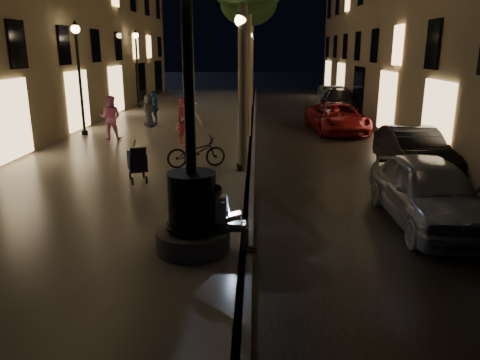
{
  "coord_description": "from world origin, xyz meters",
  "views": [
    {
      "loc": [
        0.17,
        -6.14,
        3.87
      ],
      "look_at": [
        -0.15,
        3.0,
        1.29
      ],
      "focal_mm": 35.0,
      "sensor_mm": 36.0,
      "label": 1
    }
  ],
  "objects_px": {
    "pedestrian_blue": "(155,108)",
    "bicycle": "(196,152)",
    "car_fifth": "(332,97)",
    "pedestrian_red": "(185,121)",
    "stroller": "(137,162)",
    "car_second": "(414,151)",
    "pedestrian_white": "(190,120)",
    "seated_man_laptop": "(225,215)",
    "pedestrian_pink": "(111,118)",
    "lamp_curb_d": "(251,57)",
    "lamp_curb_c": "(249,59)",
    "pedestrian_dark": "(149,111)",
    "tree_third": "(249,4)",
    "lamp_left_b": "(78,64)",
    "lamp_left_c": "(137,59)",
    "fountain_lamppost": "(192,198)",
    "lamp_curb_b": "(247,63)",
    "car_front": "(429,191)",
    "tree_far": "(251,7)",
    "lamp_curb_a": "(241,71)",
    "car_rear": "(339,102)",
    "car_third": "(337,118)"
  },
  "relations": [
    {
      "from": "stroller",
      "to": "seated_man_laptop",
      "type": "bearing_deg",
      "value": -79.37
    },
    {
      "from": "seated_man_laptop",
      "to": "lamp_curb_d",
      "type": "relative_size",
      "value": 0.27
    },
    {
      "from": "tree_third",
      "to": "lamp_left_b",
      "type": "height_order",
      "value": "tree_third"
    },
    {
      "from": "fountain_lamppost",
      "to": "car_second",
      "type": "distance_m",
      "value": 9.06
    },
    {
      "from": "stroller",
      "to": "pedestrian_red",
      "type": "height_order",
      "value": "pedestrian_red"
    },
    {
      "from": "car_fifth",
      "to": "bicycle",
      "type": "height_order",
      "value": "car_fifth"
    },
    {
      "from": "car_front",
      "to": "car_rear",
      "type": "xyz_separation_m",
      "value": [
        1.04,
        18.28,
        -0.01
      ]
    },
    {
      "from": "seated_man_laptop",
      "to": "pedestrian_dark",
      "type": "xyz_separation_m",
      "value": [
        -4.65,
        14.28,
        0.09
      ]
    },
    {
      "from": "tree_third",
      "to": "pedestrian_blue",
      "type": "distance_m",
      "value": 7.47
    },
    {
      "from": "fountain_lamppost",
      "to": "bicycle",
      "type": "distance_m",
      "value": 6.43
    },
    {
      "from": "lamp_left_b",
      "to": "car_second",
      "type": "relative_size",
      "value": 1.09
    },
    {
      "from": "car_front",
      "to": "pedestrian_white",
      "type": "bearing_deg",
      "value": 127.51
    },
    {
      "from": "pedestrian_blue",
      "to": "seated_man_laptop",
      "type": "bearing_deg",
      "value": 8.52
    },
    {
      "from": "seated_man_laptop",
      "to": "pedestrian_pink",
      "type": "bearing_deg",
      "value": 116.52
    },
    {
      "from": "lamp_curb_a",
      "to": "lamp_curb_c",
      "type": "bearing_deg",
      "value": 90.0
    },
    {
      "from": "pedestrian_red",
      "to": "pedestrian_dark",
      "type": "bearing_deg",
      "value": 81.92
    },
    {
      "from": "pedestrian_blue",
      "to": "bicycle",
      "type": "xyz_separation_m",
      "value": [
        3.16,
        -8.69,
        -0.34
      ]
    },
    {
      "from": "car_second",
      "to": "pedestrian_dark",
      "type": "relative_size",
      "value": 2.84
    },
    {
      "from": "lamp_curb_a",
      "to": "pedestrian_white",
      "type": "distance_m",
      "value": 5.32
    },
    {
      "from": "lamp_curb_a",
      "to": "pedestrian_pink",
      "type": "xyz_separation_m",
      "value": [
        -5.59,
        5.01,
        -2.13
      ]
    },
    {
      "from": "pedestrian_dark",
      "to": "pedestrian_blue",
      "type": "bearing_deg",
      "value": 7.62
    },
    {
      "from": "fountain_lamppost",
      "to": "bicycle",
      "type": "xyz_separation_m",
      "value": [
        -0.74,
        6.37,
        -0.52
      ]
    },
    {
      "from": "tree_third",
      "to": "lamp_curb_b",
      "type": "bearing_deg",
      "value": -90.0
    },
    {
      "from": "lamp_curb_d",
      "to": "pedestrian_white",
      "type": "distance_m",
      "value": 19.89
    },
    {
      "from": "pedestrian_white",
      "to": "pedestrian_dark",
      "type": "relative_size",
      "value": 1.17
    },
    {
      "from": "car_front",
      "to": "fountain_lamppost",
      "type": "bearing_deg",
      "value": -158.72
    },
    {
      "from": "car_second",
      "to": "lamp_curb_b",
      "type": "bearing_deg",
      "value": 125.81
    },
    {
      "from": "lamp_curb_a",
      "to": "pedestrian_dark",
      "type": "relative_size",
      "value": 3.1
    },
    {
      "from": "lamp_curb_c",
      "to": "lamp_left_c",
      "type": "xyz_separation_m",
      "value": [
        -7.1,
        0.0,
        0.0
      ]
    },
    {
      "from": "car_fifth",
      "to": "seated_man_laptop",
      "type": "bearing_deg",
      "value": -101.74
    },
    {
      "from": "car_front",
      "to": "pedestrian_red",
      "type": "bearing_deg",
      "value": 128.75
    },
    {
      "from": "car_third",
      "to": "car_second",
      "type": "bearing_deg",
      "value": -86.53
    },
    {
      "from": "lamp_curb_d",
      "to": "pedestrian_white",
      "type": "xyz_separation_m",
      "value": [
        -2.19,
        -19.65,
        -2.13
      ]
    },
    {
      "from": "car_fifth",
      "to": "pedestrian_red",
      "type": "xyz_separation_m",
      "value": [
        -7.86,
        -13.45,
        0.39
      ]
    },
    {
      "from": "lamp_curb_c",
      "to": "pedestrian_pink",
      "type": "bearing_deg",
      "value": -116.95
    },
    {
      "from": "tree_far",
      "to": "lamp_curb_a",
      "type": "height_order",
      "value": "tree_far"
    },
    {
      "from": "lamp_curb_c",
      "to": "car_second",
      "type": "relative_size",
      "value": 1.09
    },
    {
      "from": "pedestrian_blue",
      "to": "pedestrian_white",
      "type": "bearing_deg",
      "value": 18.95
    },
    {
      "from": "lamp_curb_d",
      "to": "lamp_curb_b",
      "type": "bearing_deg",
      "value": -90.0
    },
    {
      "from": "lamp_curb_d",
      "to": "lamp_curb_c",
      "type": "bearing_deg",
      "value": -90.0
    },
    {
      "from": "seated_man_laptop",
      "to": "car_rear",
      "type": "xyz_separation_m",
      "value": [
        5.51,
        20.35,
        -0.14
      ]
    },
    {
      "from": "car_rear",
      "to": "car_front",
      "type": "bearing_deg",
      "value": -87.99
    },
    {
      "from": "pedestrian_dark",
      "to": "seated_man_laptop",
      "type": "bearing_deg",
      "value": -144.6
    },
    {
      "from": "bicycle",
      "to": "pedestrian_dark",
      "type": "bearing_deg",
      "value": 5.81
    },
    {
      "from": "lamp_curb_a",
      "to": "pedestrian_dark",
      "type": "xyz_separation_m",
      "value": [
        -4.73,
        8.28,
        -2.26
      ]
    },
    {
      "from": "pedestrian_white",
      "to": "pedestrian_blue",
      "type": "relative_size",
      "value": 1.09
    },
    {
      "from": "car_second",
      "to": "pedestrian_white",
      "type": "relative_size",
      "value": 2.43
    },
    {
      "from": "pedestrian_pink",
      "to": "lamp_left_b",
      "type": "bearing_deg",
      "value": -32.93
    },
    {
      "from": "fountain_lamppost",
      "to": "bicycle",
      "type": "relative_size",
      "value": 2.77
    },
    {
      "from": "tree_far",
      "to": "pedestrian_blue",
      "type": "height_order",
      "value": "tree_far"
    }
  ]
}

